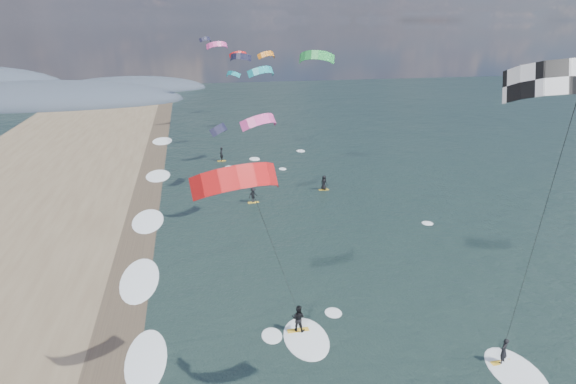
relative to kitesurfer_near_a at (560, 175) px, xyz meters
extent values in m
cube|color=#382D23|center=(-17.69, 13.01, -12.40)|extent=(3.00, 240.00, 0.00)
ellipsoid|color=#3D4756|center=(-45.69, 103.01, -12.41)|extent=(64.00, 24.00, 10.00)
ellipsoid|color=#3D4756|center=(-27.69, 123.01, -12.41)|extent=(40.00, 18.00, 7.00)
cube|color=gold|center=(3.05, 4.80, -12.38)|extent=(1.22, 0.37, 0.05)
imported|color=black|center=(3.05, 4.80, -11.60)|extent=(0.66, 0.59, 1.50)
ellipsoid|color=white|center=(3.35, 4.00, -12.41)|extent=(2.60, 4.20, 0.12)
cylinder|color=black|center=(1.05, 1.80, -3.78)|extent=(0.02, 0.02, 16.33)
cube|color=gold|center=(-7.14, 9.84, -12.38)|extent=(1.32, 0.41, 0.06)
imported|color=black|center=(-7.14, 9.84, -11.51)|extent=(1.02, 0.94, 1.67)
ellipsoid|color=white|center=(-6.84, 9.04, -12.41)|extent=(2.60, 4.20, 0.12)
cylinder|color=black|center=(-8.89, 6.84, -5.83)|extent=(0.02, 0.02, 12.64)
cube|color=gold|center=(-6.86, 31.79, -12.38)|extent=(1.10, 0.35, 0.05)
imported|color=black|center=(-6.86, 31.79, -11.59)|extent=(1.14, 0.91, 1.54)
cube|color=gold|center=(1.27, 34.11, -12.38)|extent=(1.10, 0.35, 0.05)
imported|color=black|center=(1.27, 34.11, -11.55)|extent=(0.89, 0.93, 1.61)
cube|color=gold|center=(-8.87, 47.94, -12.38)|extent=(1.10, 0.35, 0.05)
imported|color=black|center=(-8.87, 47.94, -11.45)|extent=(0.59, 0.75, 1.81)
ellipsoid|color=white|center=(-16.49, 9.01, -12.41)|extent=(2.40, 5.40, 0.11)
ellipsoid|color=white|center=(-16.49, 18.01, -12.41)|extent=(2.40, 5.40, 0.11)
ellipsoid|color=white|center=(-16.49, 29.01, -12.41)|extent=(2.40, 5.40, 0.11)
ellipsoid|color=white|center=(-16.49, 43.01, -12.41)|extent=(2.40, 5.40, 0.11)
ellipsoid|color=white|center=(-16.49, 61.01, -12.41)|extent=(2.40, 5.40, 0.11)
camera|label=1|loc=(-12.65, -13.85, 5.12)|focal=30.00mm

